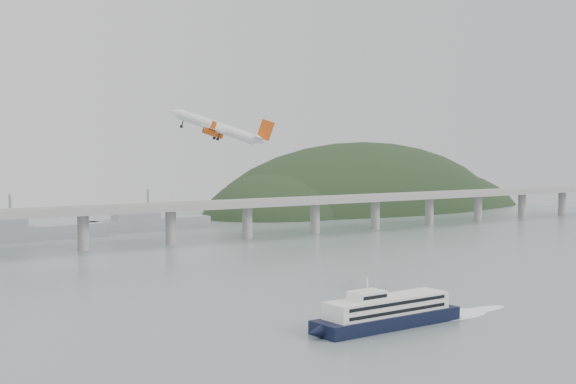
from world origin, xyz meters
TOP-DOWN VIEW (x-y plane):
  - ground at (0.00, 0.00)m, footprint 900.00×900.00m
  - bridge at (-1.15, 200.00)m, footprint 800.00×22.00m
  - headland at (285.18, 331.75)m, footprint 365.00×155.00m
  - ferry at (-16.33, -20.64)m, footprint 81.63×14.87m
  - airliner at (-26.28, 61.88)m, footprint 32.60×31.81m

SIDE VIEW (x-z plane):
  - headland at x=285.18m, z-range -97.34..58.66m
  - ground at x=0.00m, z-range 0.00..0.00m
  - ferry at x=-16.33m, z-range -3.52..11.88m
  - bridge at x=-1.15m, z-range 5.70..29.60m
  - airliner at x=-26.28m, z-range 52.19..68.34m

